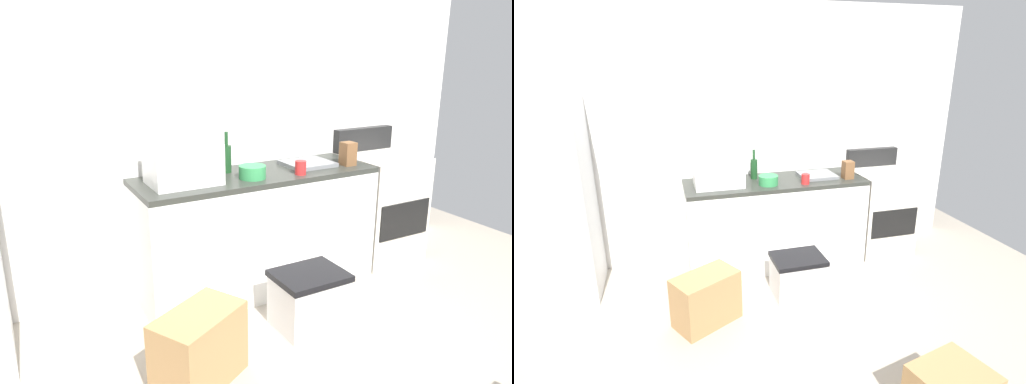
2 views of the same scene
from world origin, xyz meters
TOP-DOWN VIEW (x-y plane):
  - wall_back at (0.00, 1.55)m, footprint 5.00×0.10m
  - kitchen_counter at (0.30, 1.20)m, footprint 1.80×0.60m
  - stove_oven at (1.52, 1.21)m, footprint 0.60×0.61m
  - microwave at (-0.27, 1.19)m, footprint 0.46×0.34m
  - sink_basin at (0.76, 1.21)m, footprint 0.36×0.32m
  - wine_bottle at (0.11, 1.32)m, footprint 0.07×0.07m
  - coffee_mug at (0.55, 1.01)m, footprint 0.08×0.08m
  - knife_block at (1.03, 1.07)m, footprint 0.10×0.10m
  - mixing_bowl at (0.20, 1.08)m, footprint 0.19×0.19m
  - cardboard_box_medium at (-0.53, 0.35)m, footprint 0.59×0.50m
  - storage_bin at (0.32, 0.53)m, footprint 0.46×0.36m

SIDE VIEW (x-z plane):
  - storage_bin at x=0.32m, z-range 0.00..0.38m
  - cardboard_box_medium at x=-0.53m, z-range 0.00..0.43m
  - kitchen_counter at x=0.30m, z-range 0.00..0.90m
  - stove_oven at x=1.52m, z-range -0.08..1.02m
  - sink_basin at x=0.76m, z-range 0.90..0.93m
  - mixing_bowl at x=0.20m, z-range 0.90..0.99m
  - coffee_mug at x=0.55m, z-range 0.90..1.00m
  - knife_block at x=1.03m, z-range 0.90..1.08m
  - wine_bottle at x=0.11m, z-range 0.86..1.16m
  - microwave at x=-0.27m, z-range 0.90..1.17m
  - wall_back at x=0.00m, z-range 0.00..2.60m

